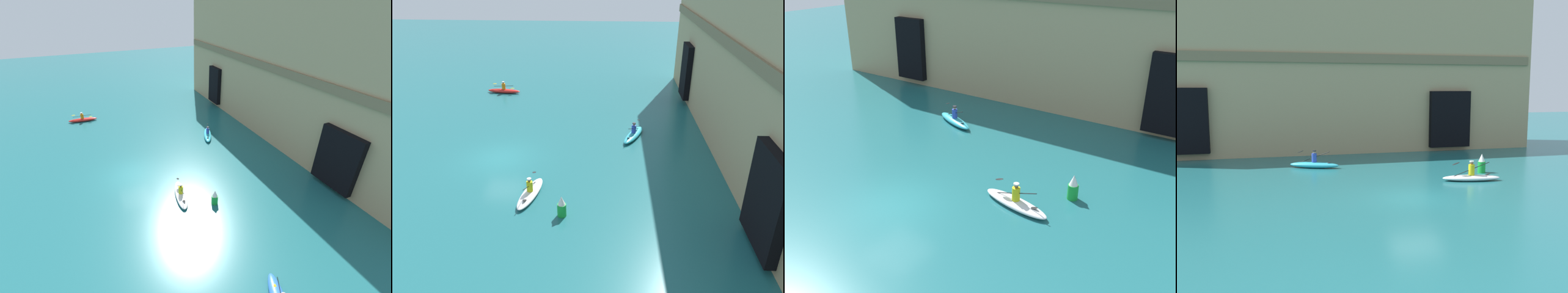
{
  "view_description": "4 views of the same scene",
  "coord_description": "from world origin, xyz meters",
  "views": [
    {
      "loc": [
        18.58,
        -2.26,
        12.98
      ],
      "look_at": [
        0.5,
        5.6,
        1.7
      ],
      "focal_mm": 24.0,
      "sensor_mm": 36.0,
      "label": 1
    },
    {
      "loc": [
        21.67,
        6.96,
        11.85
      ],
      "look_at": [
        0.79,
        5.76,
        1.41
      ],
      "focal_mm": 35.0,
      "sensor_mm": 36.0,
      "label": 2
    },
    {
      "loc": [
        11.99,
        -10.87,
        9.91
      ],
      "look_at": [
        2.07,
        3.3,
        2.02
      ],
      "focal_mm": 40.0,
      "sensor_mm": 36.0,
      "label": 3
    },
    {
      "loc": [
        -7.02,
        -18.81,
        5.17
      ],
      "look_at": [
        -0.89,
        4.84,
        1.83
      ],
      "focal_mm": 40.0,
      "sensor_mm": 36.0,
      "label": 4
    }
  ],
  "objects": [
    {
      "name": "marker_buoy",
      "position": [
        5.94,
        4.73,
        0.54
      ],
      "size": [
        0.46,
        0.46,
        1.16
      ],
      "color": "green",
      "rests_on": "ground"
    },
    {
      "name": "ground_plane",
      "position": [
        0.0,
        0.0,
        0.0
      ],
      "size": [
        120.0,
        120.0,
        0.0
      ],
      "primitive_type": "plane",
      "color": "#1E6066"
    },
    {
      "name": "kayak_cyan",
      "position": [
        -3.73,
        8.84,
        0.23
      ],
      "size": [
        3.27,
        1.97,
        1.15
      ],
      "rotation": [
        0.0,
        0.0,
        5.87
      ],
      "color": "#33B2C6",
      "rests_on": "ground"
    },
    {
      "name": "kayak_white",
      "position": [
        4.25,
        2.78,
        0.21
      ],
      "size": [
        3.33,
        1.4,
        1.12
      ],
      "rotation": [
        0.0,
        0.0,
        6.1
      ],
      "color": "white",
      "rests_on": "ground"
    }
  ]
}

